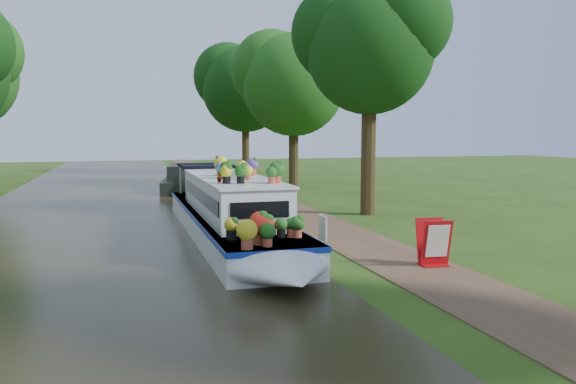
{
  "coord_description": "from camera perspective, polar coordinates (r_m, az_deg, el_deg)",
  "views": [
    {
      "loc": [
        -5.29,
        -16.74,
        3.14
      ],
      "look_at": [
        -0.31,
        -0.0,
        1.3
      ],
      "focal_mm": 35.0,
      "sensor_mm": 36.0,
      "label": 1
    }
  ],
  "objects": [
    {
      "name": "ground",
      "position": [
        17.83,
        0.95,
        -4.13
      ],
      "size": [
        100.0,
        100.0,
        0.0
      ],
      "primitive_type": "plane",
      "color": "#254310",
      "rests_on": "ground"
    },
    {
      "name": "canal_water",
      "position": [
        17.04,
        -18.74,
        -4.89
      ],
      "size": [
        10.0,
        100.0,
        0.02
      ],
      "primitive_type": "cube",
      "color": "black",
      "rests_on": "ground"
    },
    {
      "name": "towpath",
      "position": [
        18.22,
        4.56,
        -3.88
      ],
      "size": [
        2.2,
        100.0,
        0.03
      ],
      "primitive_type": "cube",
      "color": "#503725",
      "rests_on": "ground"
    },
    {
      "name": "plant_boat",
      "position": [
        16.4,
        -5.73,
        -2.03
      ],
      "size": [
        2.29,
        13.52,
        2.29
      ],
      "color": "white",
      "rests_on": "canal_water"
    },
    {
      "name": "tree_near_overhang",
      "position": [
        22.06,
        8.23,
        14.98
      ],
      "size": [
        5.52,
        5.28,
        8.99
      ],
      "color": "#2F210F",
      "rests_on": "ground"
    },
    {
      "name": "tree_near_mid",
      "position": [
        33.45,
        0.51,
        11.67
      ],
      "size": [
        6.9,
        6.6,
        9.4
      ],
      "color": "#2F210F",
      "rests_on": "ground"
    },
    {
      "name": "tree_near_far",
      "position": [
        43.99,
        -4.42,
        11.09
      ],
      "size": [
        7.59,
        7.26,
        10.3
      ],
      "color": "#2F210F",
      "rests_on": "ground"
    },
    {
      "name": "second_boat",
      "position": [
        31.13,
        -10.45,
        1.17
      ],
      "size": [
        3.04,
        7.51,
        1.4
      ],
      "rotation": [
        0.0,
        0.0,
        -0.16
      ],
      "color": "black",
      "rests_on": "canal_water"
    },
    {
      "name": "sandwich_board",
      "position": [
        13.67,
        14.61,
        -5.19
      ],
      "size": [
        0.71,
        0.61,
        1.1
      ],
      "rotation": [
        0.0,
        0.0,
        -0.1
      ],
      "color": "#B50C12",
      "rests_on": "towpath"
    },
    {
      "name": "pedestrian_pink",
      "position": [
        37.78,
        -7.11,
        2.49
      ],
      "size": [
        0.7,
        0.58,
        1.64
      ],
      "primitive_type": "imported",
      "rotation": [
        0.0,
        0.0,
        0.35
      ],
      "color": "pink",
      "rests_on": "towpath"
    },
    {
      "name": "verge_plant",
      "position": [
        22.55,
        -2.96,
        -1.39
      ],
      "size": [
        0.45,
        0.39,
        0.47
      ],
      "primitive_type": "imported",
      "rotation": [
        0.0,
        0.0,
        -0.06
      ],
      "color": "#226E21",
      "rests_on": "ground"
    }
  ]
}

